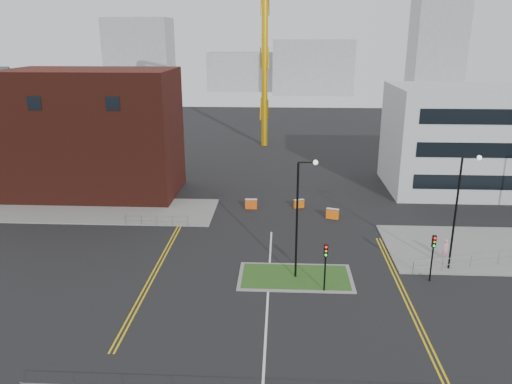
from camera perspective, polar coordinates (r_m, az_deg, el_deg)
ground at (r=31.47m, az=1.10°, el=-16.38°), size 200.00×200.00×0.00m
pavement_left at (r=55.22m, az=-19.35°, el=-1.93°), size 28.00×8.00×0.12m
island_kerb at (r=38.36m, az=4.52°, el=-9.68°), size 8.60×4.60×0.08m
grass_island at (r=38.35m, az=4.52°, el=-9.65°), size 8.00×4.00×0.12m
brick_building at (r=60.02m, az=-20.55°, el=6.18°), size 24.20×10.07×14.24m
office_block at (r=64.37m, az=26.08°, el=5.45°), size 25.00×12.20×12.00m
streetlamp_island at (r=36.22m, az=5.07°, el=-2.11°), size 1.46×0.36×9.18m
streetlamp_right_near at (r=40.40m, az=22.24°, el=-1.29°), size 1.46×0.36×9.18m
traffic_light_island at (r=35.56m, az=7.95°, el=-7.56°), size 0.28×0.33×3.65m
traffic_light_right at (r=38.89m, az=19.59°, el=-6.20°), size 0.28×0.33×3.65m
railing_left at (r=48.63m, az=-11.28°, el=-3.01°), size 6.05×0.05×1.10m
centre_line at (r=33.14m, az=1.21°, el=-14.44°), size 0.15×30.00×0.01m
yellow_left_a at (r=41.31m, az=-11.14°, el=-7.95°), size 0.12×24.00×0.01m
yellow_left_b at (r=41.24m, az=-10.73°, el=-7.97°), size 0.12×24.00×0.01m
yellow_right_a at (r=37.62m, az=16.31°, el=-11.04°), size 0.12×20.00×0.01m
yellow_right_b at (r=37.69m, az=16.76°, el=-11.02°), size 0.12×20.00×0.01m
skyline_a at (r=151.80m, az=-13.11°, el=14.68°), size 18.00×12.00×22.00m
skyline_b at (r=156.65m, az=6.47°, el=13.99°), size 24.00×12.00×16.00m
skyline_c at (r=157.47m, az=19.96°, el=15.30°), size 14.00×12.00×28.00m
skyline_d at (r=166.72m, az=-0.12°, el=13.62°), size 30.00×12.00×12.00m
pedestrian at (r=43.61m, az=20.87°, el=-6.15°), size 0.77×0.72×1.76m
barrier_left at (r=52.49m, az=-0.56°, el=-1.32°), size 1.24×0.43×1.04m
barrier_mid at (r=52.96m, az=4.92°, el=-1.29°), size 1.14×0.65×0.91m
barrier_right at (r=50.25m, az=8.74°, el=-2.41°), size 1.29×0.78×1.03m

